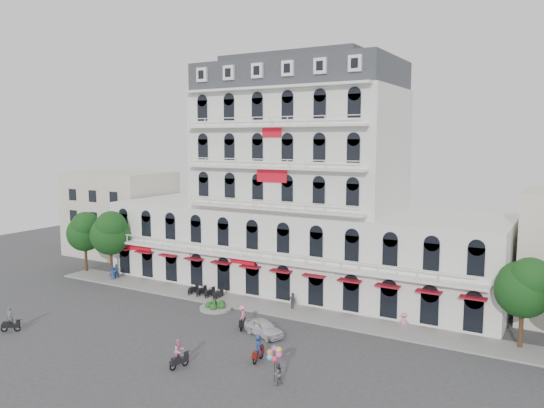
{
  "coord_description": "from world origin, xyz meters",
  "views": [
    {
      "loc": [
        27.0,
        -35.19,
        16.64
      ],
      "look_at": [
        1.11,
        10.0,
        10.32
      ],
      "focal_mm": 35.0,
      "sensor_mm": 36.0,
      "label": 1
    }
  ],
  "objects_px": {
    "rider_west": "(10,320)",
    "rider_southwest": "(179,353)",
    "rider_east": "(258,348)",
    "rider_center": "(242,317)",
    "parked_car": "(264,328)",
    "balloon_vendor": "(276,365)"
  },
  "relations": [
    {
      "from": "rider_west",
      "to": "rider_southwest",
      "type": "xyz_separation_m",
      "value": [
        17.6,
        1.49,
        0.12
      ]
    },
    {
      "from": "rider_east",
      "to": "rider_west",
      "type": "bearing_deg",
      "value": 98.46
    },
    {
      "from": "rider_west",
      "to": "rider_center",
      "type": "xyz_separation_m",
      "value": [
        17.22,
        10.59,
        0.12
      ]
    },
    {
      "from": "rider_west",
      "to": "parked_car",
      "type": "bearing_deg",
      "value": -8.11
    },
    {
      "from": "parked_car",
      "to": "rider_east",
      "type": "relative_size",
      "value": 1.89
    },
    {
      "from": "rider_west",
      "to": "balloon_vendor",
      "type": "xyz_separation_m",
      "value": [
        24.96,
        2.91,
        0.29
      ]
    },
    {
      "from": "rider_west",
      "to": "rider_southwest",
      "type": "bearing_deg",
      "value": -30.69
    },
    {
      "from": "rider_east",
      "to": "rider_center",
      "type": "relative_size",
      "value": 1.0
    },
    {
      "from": "parked_car",
      "to": "rider_center",
      "type": "relative_size",
      "value": 1.88
    },
    {
      "from": "rider_west",
      "to": "rider_east",
      "type": "height_order",
      "value": "rider_west"
    },
    {
      "from": "balloon_vendor",
      "to": "parked_car",
      "type": "bearing_deg",
      "value": 126.12
    },
    {
      "from": "rider_west",
      "to": "rider_southwest",
      "type": "relative_size",
      "value": 1.0
    },
    {
      "from": "rider_center",
      "to": "rider_east",
      "type": "bearing_deg",
      "value": 21.64
    },
    {
      "from": "parked_car",
      "to": "rider_west",
      "type": "bearing_deg",
      "value": 137.3
    },
    {
      "from": "rider_southwest",
      "to": "rider_east",
      "type": "xyz_separation_m",
      "value": [
        4.4,
        3.89,
        -0.07
      ]
    },
    {
      "from": "rider_center",
      "to": "rider_southwest",
      "type": "bearing_deg",
      "value": -18.53
    },
    {
      "from": "parked_car",
      "to": "rider_east",
      "type": "bearing_deg",
      "value": -133.97
    },
    {
      "from": "rider_southwest",
      "to": "rider_east",
      "type": "distance_m",
      "value": 5.88
    },
    {
      "from": "parked_car",
      "to": "balloon_vendor",
      "type": "xyz_separation_m",
      "value": [
        5.32,
        -7.29,
        0.61
      ]
    },
    {
      "from": "balloon_vendor",
      "to": "rider_east",
      "type": "bearing_deg",
      "value": 140.04
    },
    {
      "from": "rider_center",
      "to": "balloon_vendor",
      "type": "height_order",
      "value": "balloon_vendor"
    },
    {
      "from": "balloon_vendor",
      "to": "rider_center",
      "type": "bearing_deg",
      "value": 135.22
    }
  ]
}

